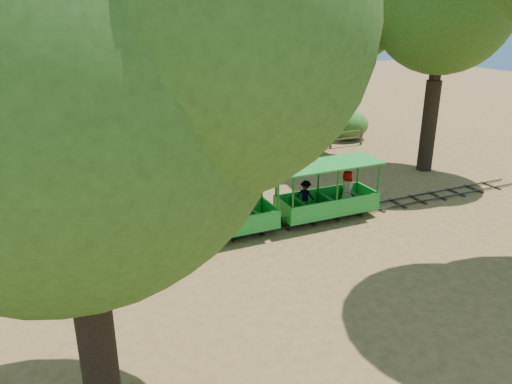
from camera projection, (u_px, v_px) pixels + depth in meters
name	position (u px, v px, depth m)	size (l,w,h in m)	color
ground	(283.00, 226.00, 17.47)	(90.00, 90.00, 0.00)	#A27045
track	(283.00, 224.00, 17.45)	(22.00, 1.00, 0.10)	#3F3D3A
locomotive	(118.00, 201.00, 14.78)	(2.79, 1.31, 3.20)	black
carriage_front	(222.00, 216.00, 16.27)	(3.79, 1.55, 1.97)	green
carriage_rear	(327.00, 196.00, 17.88)	(3.79, 1.55, 1.97)	green
oak_ne	(315.00, 20.00, 23.76)	(7.75, 6.82, 9.38)	#2D2116
oak_sw	(55.00, 55.00, 6.99)	(8.23, 7.25, 9.52)	#2D2116
fence	(207.00, 153.00, 24.10)	(18.10, 0.10, 1.00)	brown
shrub_west	(61.00, 159.00, 22.63)	(2.05, 1.57, 1.42)	#2D6B1E
shrub_mid_w	(184.00, 142.00, 24.80)	(2.57, 1.98, 1.78)	#2D6B1E
shrub_mid_e	(228.00, 141.00, 25.79)	(1.96, 1.51, 1.36)	#2D6B1E
shrub_east	(349.00, 125.00, 28.60)	(2.43, 1.87, 1.68)	#2D6B1E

